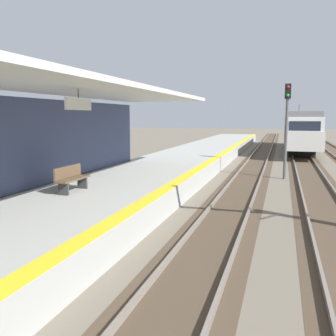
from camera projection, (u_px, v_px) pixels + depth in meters
name	position (u px, v px, depth m)	size (l,w,h in m)	color
station_platform	(133.00, 186.00, 16.14)	(5.00, 80.00, 0.91)	#A8A8A3
track_pair_nearest_platform	(244.00, 184.00, 18.70)	(2.34, 120.00, 0.16)	#4C3D2D
track_pair_middle	(316.00, 188.00, 17.71)	(2.34, 120.00, 0.16)	#4C3D2D
approaching_train	(300.00, 129.00, 37.04)	(2.93, 19.60, 4.76)	silver
rail_signal_post	(287.00, 121.00, 20.18)	(0.32, 0.34, 5.20)	#4C4C4C
platform_bench	(71.00, 178.00, 12.61)	(0.45, 1.60, 0.88)	brown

